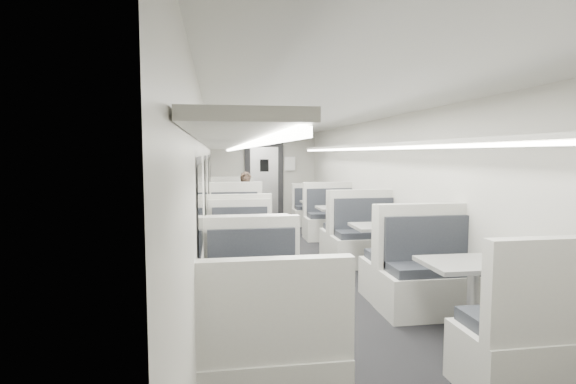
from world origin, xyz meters
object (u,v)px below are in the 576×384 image
object	(u,v)px
booth_right_a	(318,215)
passenger	(246,205)
booth_left_d	(260,317)
booth_left_a	(233,214)
booth_right_b	(341,226)
booth_right_c	(385,251)
vestibule_door	(264,180)
exit_sign	(266,136)
booth_left_c	(243,256)
booth_left_b	(237,230)
booth_right_d	(473,302)

from	to	relation	value
booth_right_a	passenger	bearing A→B (deg)	-158.18
booth_left_d	booth_right_a	size ratio (longest dim) A/B	1.08
booth_left_a	booth_right_b	xyz separation A→B (m)	(2.00, -1.96, -0.01)
booth_left_d	booth_right_a	world-z (taller)	booth_left_d
booth_left_a	booth_right_c	world-z (taller)	booth_left_a
vestibule_door	booth_right_a	bearing A→B (deg)	-69.14
booth_left_d	exit_sign	xyz separation A→B (m)	(1.00, 8.57, 1.90)
vestibule_door	exit_sign	size ratio (longest dim) A/B	3.39
vestibule_door	booth_left_d	bearing A→B (deg)	-96.30
booth_right_b	exit_sign	bearing A→B (deg)	103.74
passenger	exit_sign	size ratio (longest dim) A/B	2.28
booth_right_b	booth_right_c	size ratio (longest dim) A/B	0.99
booth_left_c	booth_right_c	xyz separation A→B (m)	(2.00, -0.24, 0.05)
booth_left_c	booth_right_a	bearing A→B (deg)	63.29
exit_sign	passenger	bearing A→B (deg)	-104.61
exit_sign	vestibule_door	bearing A→B (deg)	90.00
booth_left_c	exit_sign	size ratio (longest dim) A/B	3.21
exit_sign	booth_left_a	bearing A→B (deg)	-115.11
booth_left_d	vestibule_door	bearing A→B (deg)	83.70
booth_right_a	vestibule_door	bearing A→B (deg)	110.86
booth_left_d	booth_left_b	bearing A→B (deg)	90.00
booth_right_a	passenger	xyz separation A→B (m)	(-1.74, -0.70, 0.36)
booth_left_c	booth_right_b	distance (m)	2.84
booth_left_a	vestibule_door	bearing A→B (deg)	69.12
booth_left_c	passenger	xyz separation A→B (m)	(0.26, 3.28, 0.35)
booth_left_c	booth_right_b	world-z (taller)	booth_right_b
booth_right_c	exit_sign	bearing A→B (deg)	98.95
booth_left_b	exit_sign	xyz separation A→B (m)	(1.00, 4.12, 1.90)
booth_right_d	vestibule_door	bearing A→B (deg)	96.30
booth_left_b	booth_left_c	bearing A→B (deg)	-90.00
booth_left_b	exit_sign	bearing A→B (deg)	76.35
booth_right_b	booth_left_c	bearing A→B (deg)	-134.71
booth_left_a	booth_right_a	world-z (taller)	booth_left_a
booth_left_b	booth_right_d	bearing A→B (deg)	-65.81
booth_left_d	booth_right_d	xyz separation A→B (m)	(2.00, -0.00, 0.03)
booth_left_c	booth_right_c	world-z (taller)	booth_right_c
booth_left_d	booth_right_c	size ratio (longest dim) A/B	0.94
booth_left_b	booth_right_a	world-z (taller)	booth_left_b
booth_right_b	booth_right_d	bearing A→B (deg)	-90.00
booth_right_c	booth_left_b	bearing A→B (deg)	131.90
booth_left_c	booth_left_d	xyz separation A→B (m)	(0.00, -2.46, 0.02)
booth_left_b	booth_right_b	xyz separation A→B (m)	(2.00, 0.03, 0.02)
vestibule_door	booth_left_a	bearing A→B (deg)	-110.88
booth_right_d	passenger	bearing A→B (deg)	106.85
booth_left_a	vestibule_door	world-z (taller)	vestibule_door
booth_left_c	booth_right_c	distance (m)	2.01
booth_left_c	exit_sign	distance (m)	6.48
booth_left_a	vestibule_door	xyz separation A→B (m)	(1.00, 2.62, 0.63)
booth_right_a	exit_sign	bearing A→B (deg)	115.08
booth_right_c	exit_sign	world-z (taller)	exit_sign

